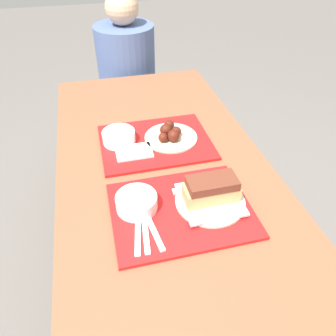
% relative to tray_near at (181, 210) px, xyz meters
% --- Properties ---
extents(ground_plane, '(12.00, 12.00, 0.00)m').
position_rel_tray_near_xyz_m(ground_plane, '(0.00, 0.16, -0.76)').
color(ground_plane, '#605B56').
extents(picnic_table, '(0.77, 1.76, 0.75)m').
position_rel_tray_near_xyz_m(picnic_table, '(0.00, 0.16, -0.10)').
color(picnic_table, brown).
rests_on(picnic_table, ground_plane).
extents(picnic_bench_far, '(0.73, 0.28, 0.44)m').
position_rel_tray_near_xyz_m(picnic_bench_far, '(0.00, 1.27, -0.39)').
color(picnic_bench_far, brown).
rests_on(picnic_bench_far, ground_plane).
extents(tray_near, '(0.43, 0.33, 0.01)m').
position_rel_tray_near_xyz_m(tray_near, '(0.00, 0.00, 0.00)').
color(tray_near, red).
rests_on(tray_near, picnic_table).
extents(tray_far, '(0.43, 0.33, 0.01)m').
position_rel_tray_near_xyz_m(tray_far, '(0.00, 0.38, 0.00)').
color(tray_far, red).
rests_on(tray_far, picnic_table).
extents(bowl_coleslaw_near, '(0.13, 0.13, 0.05)m').
position_rel_tray_near_xyz_m(bowl_coleslaw_near, '(-0.13, 0.04, 0.03)').
color(bowl_coleslaw_near, white).
rests_on(bowl_coleslaw_near, tray_near).
extents(brisket_sandwich_plate, '(0.22, 0.22, 0.09)m').
position_rel_tray_near_xyz_m(brisket_sandwich_plate, '(0.10, 0.01, 0.04)').
color(brisket_sandwich_plate, beige).
rests_on(brisket_sandwich_plate, tray_near).
extents(plastic_fork_near, '(0.03, 0.17, 0.00)m').
position_rel_tray_near_xyz_m(plastic_fork_near, '(-0.12, -0.06, 0.01)').
color(plastic_fork_near, white).
rests_on(plastic_fork_near, tray_near).
extents(plastic_knife_near, '(0.04, 0.17, 0.00)m').
position_rel_tray_near_xyz_m(plastic_knife_near, '(-0.10, -0.06, 0.01)').
color(plastic_knife_near, white).
rests_on(plastic_knife_near, tray_near).
extents(plastic_spoon_near, '(0.05, 0.17, 0.00)m').
position_rel_tray_near_xyz_m(plastic_spoon_near, '(-0.15, -0.06, 0.01)').
color(plastic_spoon_near, white).
rests_on(plastic_spoon_near, tray_near).
extents(condiment_packet, '(0.04, 0.03, 0.01)m').
position_rel_tray_near_xyz_m(condiment_packet, '(0.01, 0.08, 0.01)').
color(condiment_packet, '#A59E93').
rests_on(condiment_packet, tray_near).
extents(bowl_coleslaw_far, '(0.13, 0.13, 0.05)m').
position_rel_tray_near_xyz_m(bowl_coleslaw_far, '(-0.14, 0.41, 0.03)').
color(bowl_coleslaw_far, white).
rests_on(bowl_coleslaw_far, tray_far).
extents(wings_plate_far, '(0.21, 0.21, 0.06)m').
position_rel_tray_near_xyz_m(wings_plate_far, '(0.06, 0.38, 0.02)').
color(wings_plate_far, beige).
rests_on(wings_plate_far, tray_far).
extents(napkin_far, '(0.14, 0.10, 0.01)m').
position_rel_tray_near_xyz_m(napkin_far, '(-0.09, 0.32, 0.01)').
color(napkin_far, white).
rests_on(napkin_far, tray_far).
extents(person_seated_across, '(0.35, 0.35, 0.70)m').
position_rel_tray_near_xyz_m(person_seated_across, '(0.01, 1.27, -0.02)').
color(person_seated_across, '#4C6093').
rests_on(person_seated_across, picnic_bench_far).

